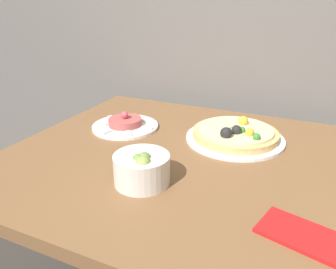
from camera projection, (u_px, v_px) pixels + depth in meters
name	position (u px, v px, depth m)	size (l,w,h in m)	color
dining_table	(188.00, 189.00, 0.97)	(1.04, 0.88, 0.76)	brown
pizza_plate	(235.00, 135.00, 1.03)	(0.31, 0.31, 0.07)	white
tartare_plate	(125.00, 124.00, 1.13)	(0.23, 0.23, 0.06)	white
small_bowl	(142.00, 168.00, 0.78)	(0.14, 0.14, 0.09)	silver
napkin	(301.00, 235.00, 0.62)	(0.17, 0.13, 0.01)	red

